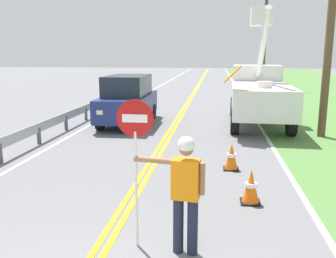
{
  "coord_description": "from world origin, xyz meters",
  "views": [
    {
      "loc": [
        1.7,
        -2.93,
        2.97
      ],
      "look_at": [
        0.58,
        5.63,
        1.2
      ],
      "focal_mm": 38.9,
      "sensor_mm": 36.0,
      "label": 1
    }
  ],
  "objects_px": {
    "utility_bucket_truck": "(259,91)",
    "utility_pole_near": "(332,7)",
    "oncoming_suv_nearest": "(128,100)",
    "traffic_cone_lead": "(251,187)",
    "traffic_cone_mid": "(231,157)",
    "flagger_worker": "(185,188)",
    "utility_pole_mid": "(265,36)",
    "stop_sign_paddle": "(135,141)"
  },
  "relations": [
    {
      "from": "flagger_worker",
      "to": "oncoming_suv_nearest",
      "type": "bearing_deg",
      "value": 108.09
    },
    {
      "from": "stop_sign_paddle",
      "to": "oncoming_suv_nearest",
      "type": "xyz_separation_m",
      "value": [
        -2.57,
        10.09,
        -0.65
      ]
    },
    {
      "from": "utility_bucket_truck",
      "to": "utility_pole_mid",
      "type": "distance_m",
      "value": 17.08
    },
    {
      "from": "utility_pole_near",
      "to": "traffic_cone_lead",
      "type": "distance_m",
      "value": 8.44
    },
    {
      "from": "utility_pole_near",
      "to": "traffic_cone_lead",
      "type": "bearing_deg",
      "value": -115.5
    },
    {
      "from": "flagger_worker",
      "to": "utility_pole_mid",
      "type": "distance_m",
      "value": 28.45
    },
    {
      "from": "stop_sign_paddle",
      "to": "traffic_cone_lead",
      "type": "relative_size",
      "value": 3.33
    },
    {
      "from": "stop_sign_paddle",
      "to": "utility_bucket_truck",
      "type": "relative_size",
      "value": 0.34
    },
    {
      "from": "utility_bucket_truck",
      "to": "utility_pole_near",
      "type": "relative_size",
      "value": 0.79
    },
    {
      "from": "traffic_cone_lead",
      "to": "oncoming_suv_nearest",
      "type": "bearing_deg",
      "value": 118.99
    },
    {
      "from": "utility_pole_mid",
      "to": "stop_sign_paddle",
      "type": "bearing_deg",
      "value": -100.7
    },
    {
      "from": "stop_sign_paddle",
      "to": "utility_pole_near",
      "type": "distance_m",
      "value": 10.35
    },
    {
      "from": "utility_bucket_truck",
      "to": "traffic_cone_lead",
      "type": "bearing_deg",
      "value": -96.96
    },
    {
      "from": "traffic_cone_mid",
      "to": "utility_pole_near",
      "type": "bearing_deg",
      "value": 51.97
    },
    {
      "from": "utility_bucket_truck",
      "to": "traffic_cone_mid",
      "type": "xyz_separation_m",
      "value": [
        -1.42,
        -6.98,
        -1.06
      ]
    },
    {
      "from": "utility_pole_near",
      "to": "flagger_worker",
      "type": "bearing_deg",
      "value": -116.47
    },
    {
      "from": "oncoming_suv_nearest",
      "to": "traffic_cone_lead",
      "type": "bearing_deg",
      "value": -61.01
    },
    {
      "from": "utility_pole_near",
      "to": "utility_pole_mid",
      "type": "height_order",
      "value": "utility_pole_near"
    },
    {
      "from": "flagger_worker",
      "to": "stop_sign_paddle",
      "type": "xyz_separation_m",
      "value": [
        -0.76,
        0.11,
        0.66
      ]
    },
    {
      "from": "utility_pole_near",
      "to": "traffic_cone_mid",
      "type": "xyz_separation_m",
      "value": [
        -3.45,
        -4.41,
        -4.23
      ]
    },
    {
      "from": "flagger_worker",
      "to": "utility_bucket_truck",
      "type": "relative_size",
      "value": 0.27
    },
    {
      "from": "flagger_worker",
      "to": "utility_pole_mid",
      "type": "bearing_deg",
      "value": 80.86
    },
    {
      "from": "flagger_worker",
      "to": "utility_pole_near",
      "type": "height_order",
      "value": "utility_pole_near"
    },
    {
      "from": "flagger_worker",
      "to": "traffic_cone_mid",
      "type": "height_order",
      "value": "flagger_worker"
    },
    {
      "from": "oncoming_suv_nearest",
      "to": "utility_pole_near",
      "type": "height_order",
      "value": "utility_pole_near"
    },
    {
      "from": "utility_pole_near",
      "to": "stop_sign_paddle",
      "type": "bearing_deg",
      "value": -120.69
    },
    {
      "from": "utility_pole_near",
      "to": "utility_pole_mid",
      "type": "bearing_deg",
      "value": 89.5
    },
    {
      "from": "traffic_cone_lead",
      "to": "flagger_worker",
      "type": "bearing_deg",
      "value": -119.45
    },
    {
      "from": "flagger_worker",
      "to": "stop_sign_paddle",
      "type": "distance_m",
      "value": 1.02
    },
    {
      "from": "utility_pole_near",
      "to": "traffic_cone_mid",
      "type": "distance_m",
      "value": 7.02
    },
    {
      "from": "stop_sign_paddle",
      "to": "oncoming_suv_nearest",
      "type": "height_order",
      "value": "stop_sign_paddle"
    },
    {
      "from": "traffic_cone_lead",
      "to": "utility_bucket_truck",
      "type": "bearing_deg",
      "value": 83.04
    },
    {
      "from": "stop_sign_paddle",
      "to": "utility_pole_near",
      "type": "height_order",
      "value": "utility_pole_near"
    },
    {
      "from": "flagger_worker",
      "to": "utility_pole_mid",
      "type": "xyz_separation_m",
      "value": [
        4.48,
        27.89,
        3.44
      ]
    },
    {
      "from": "utility_pole_mid",
      "to": "utility_bucket_truck",
      "type": "bearing_deg",
      "value": -97.51
    },
    {
      "from": "oncoming_suv_nearest",
      "to": "traffic_cone_lead",
      "type": "distance_m",
      "value": 9.32
    },
    {
      "from": "stop_sign_paddle",
      "to": "traffic_cone_lead",
      "type": "bearing_deg",
      "value": 45.43
    },
    {
      "from": "utility_bucket_truck",
      "to": "utility_pole_mid",
      "type": "bearing_deg",
      "value": 82.49
    },
    {
      "from": "utility_pole_mid",
      "to": "flagger_worker",
      "type": "bearing_deg",
      "value": -99.14
    },
    {
      "from": "utility_pole_mid",
      "to": "traffic_cone_lead",
      "type": "relative_size",
      "value": 12.29
    },
    {
      "from": "oncoming_suv_nearest",
      "to": "utility_pole_mid",
      "type": "height_order",
      "value": "utility_pole_mid"
    },
    {
      "from": "flagger_worker",
      "to": "utility_bucket_truck",
      "type": "bearing_deg",
      "value": 78.48
    }
  ]
}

